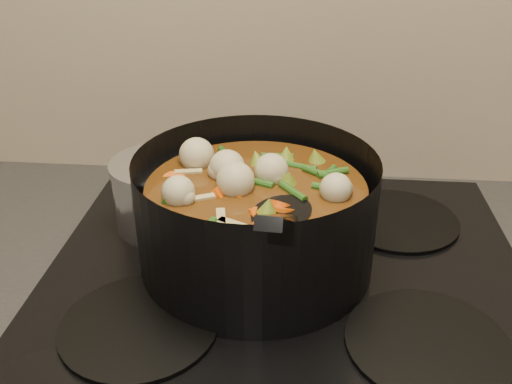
{
  "coord_description": "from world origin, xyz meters",
  "views": [
    {
      "loc": [
        0.01,
        1.32,
        1.37
      ],
      "look_at": [
        -0.04,
        1.94,
        1.04
      ],
      "focal_mm": 40.0,
      "sensor_mm": 36.0,
      "label": 1
    }
  ],
  "objects": [
    {
      "name": "stockpot",
      "position": [
        -0.04,
        1.94,
        1.0
      ],
      "size": [
        0.37,
        0.44,
        0.22
      ],
      "rotation": [
        0.0,
        0.0,
        -0.25
      ],
      "color": "black",
      "rests_on": "stovetop"
    },
    {
      "name": "stovetop",
      "position": [
        0.0,
        1.93,
        0.92
      ],
      "size": [
        0.62,
        0.54,
        0.03
      ],
      "color": "black",
      "rests_on": "counter"
    },
    {
      "name": "saucepan",
      "position": [
        -0.18,
        2.03,
        0.98
      ],
      "size": [
        0.15,
        0.15,
        0.12
      ],
      "rotation": [
        0.0,
        0.0,
        -0.08
      ],
      "color": "silver",
      "rests_on": "stovetop"
    }
  ]
}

